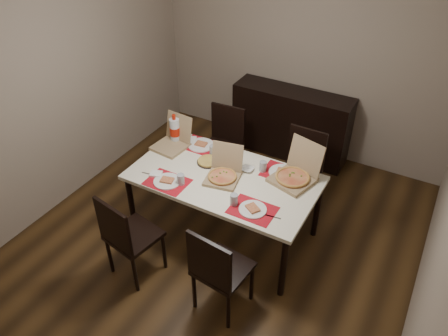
{
  "coord_description": "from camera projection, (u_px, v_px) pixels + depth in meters",
  "views": [
    {
      "loc": [
        1.64,
        -2.9,
        3.3
      ],
      "look_at": [
        -0.0,
        0.03,
        0.85
      ],
      "focal_mm": 35.0,
      "sensor_mm": 36.0,
      "label": 1
    }
  ],
  "objects": [
    {
      "name": "napkin_loose",
      "position": [
        227.0,
        183.0,
        4.12
      ],
      "size": [
        0.16,
        0.16,
        0.02
      ],
      "primitive_type": "cube",
      "rotation": [
        0.0,
        0.0,
        0.52
      ],
      "color": "white",
      "rests_on": "dining_table"
    },
    {
      "name": "faina_plate",
      "position": [
        208.0,
        161.0,
        4.39
      ],
      "size": [
        0.23,
        0.23,
        0.03
      ],
      "color": "black",
      "rests_on": "dining_table"
    },
    {
      "name": "chair_far_right",
      "position": [
        301.0,
        167.0,
        4.75
      ],
      "size": [
        0.43,
        0.43,
        0.93
      ],
      "color": "black",
      "rests_on": "ground"
    },
    {
      "name": "pizza_box_center",
      "position": [
        223.0,
        174.0,
        4.16
      ],
      "size": [
        0.37,
        0.39,
        0.31
      ],
      "color": "#937854",
      "rests_on": "dining_table"
    },
    {
      "name": "setting_far_right",
      "position": [
        278.0,
        171.0,
        4.25
      ],
      "size": [
        0.46,
        0.3,
        0.11
      ],
      "color": "red",
      "rests_on": "dining_table"
    },
    {
      "name": "pizza_box_left",
      "position": [
        172.0,
        142.0,
        4.61
      ],
      "size": [
        0.36,
        0.39,
        0.32
      ],
      "color": "#937854",
      "rests_on": "dining_table"
    },
    {
      "name": "chair_far_left",
      "position": [
        224.0,
        142.0,
        5.16
      ],
      "size": [
        0.45,
        0.45,
        0.93
      ],
      "color": "black",
      "rests_on": "ground"
    },
    {
      "name": "setting_far_left",
      "position": [
        203.0,
        146.0,
        4.62
      ],
      "size": [
        0.47,
        0.3,
        0.11
      ],
      "color": "red",
      "rests_on": "dining_table"
    },
    {
      "name": "chair_near_left",
      "position": [
        127.0,
        235.0,
        3.91
      ],
      "size": [
        0.49,
        0.49,
        0.93
      ],
      "color": "black",
      "rests_on": "ground"
    },
    {
      "name": "room_walls",
      "position": [
        246.0,
        66.0,
        3.92
      ],
      "size": [
        3.84,
        4.02,
        2.62
      ],
      "color": "gray",
      "rests_on": "ground"
    },
    {
      "name": "sideboard",
      "position": [
        291.0,
        123.0,
        5.63
      ],
      "size": [
        1.5,
        0.4,
        0.9
      ],
      "primitive_type": "cube",
      "color": "black",
      "rests_on": "ground"
    },
    {
      "name": "dip_bowl",
      "position": [
        247.0,
        169.0,
        4.29
      ],
      "size": [
        0.12,
        0.12,
        0.03
      ],
      "primitive_type": "imported",
      "rotation": [
        0.0,
        0.0,
        0.03
      ],
      "color": "white",
      "rests_on": "dining_table"
    },
    {
      "name": "ground",
      "position": [
        223.0,
        234.0,
        4.65
      ],
      "size": [
        3.8,
        4.0,
        0.02
      ],
      "primitive_type": "cube",
      "color": "#462D15",
      "rests_on": "ground"
    },
    {
      "name": "soda_bottle",
      "position": [
        175.0,
        131.0,
        4.64
      ],
      "size": [
        0.11,
        0.11,
        0.33
      ],
      "color": "silver",
      "rests_on": "dining_table"
    },
    {
      "name": "dining_table",
      "position": [
        224.0,
        182.0,
        4.26
      ],
      "size": [
        1.8,
        1.0,
        0.75
      ],
      "color": "white",
      "rests_on": "ground"
    },
    {
      "name": "chair_near_right",
      "position": [
        218.0,
        269.0,
        3.59
      ],
      "size": [
        0.46,
        0.46,
        0.93
      ],
      "color": "black",
      "rests_on": "ground"
    },
    {
      "name": "pizza_box_right",
      "position": [
        295.0,
        175.0,
        4.14
      ],
      "size": [
        0.46,
        0.49,
        0.37
      ],
      "color": "#937854",
      "rests_on": "dining_table"
    },
    {
      "name": "setting_near_right",
      "position": [
        248.0,
        207.0,
        3.82
      ],
      "size": [
        0.48,
        0.3,
        0.11
      ],
      "color": "red",
      "rests_on": "dining_table"
    },
    {
      "name": "setting_near_left",
      "position": [
        169.0,
        180.0,
        4.13
      ],
      "size": [
        0.51,
        0.3,
        0.11
      ],
      "color": "red",
      "rests_on": "dining_table"
    }
  ]
}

